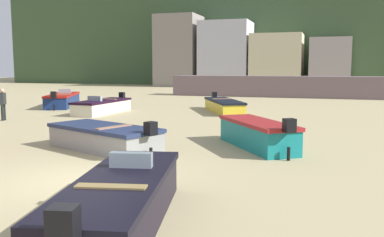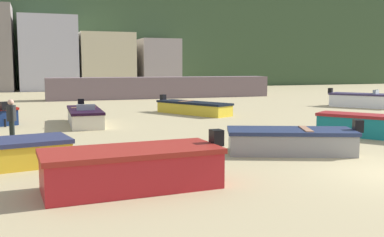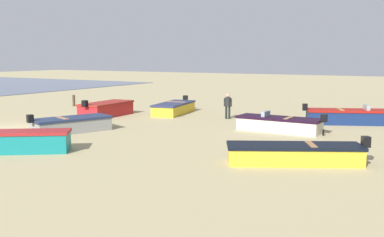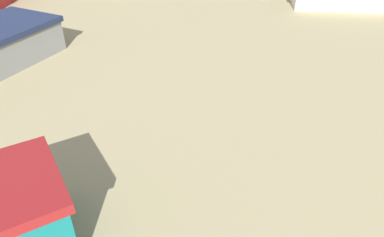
% 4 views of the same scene
% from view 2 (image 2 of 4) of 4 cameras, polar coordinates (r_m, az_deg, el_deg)
% --- Properties ---
extents(headland_hill, '(90.00, 32.00, 17.94)m').
position_cam_2_polar(headland_hill, '(75.81, -12.56, 11.14)').
color(headland_hill, '#374E30').
rests_on(headland_hill, ground).
extents(harbor_pier, '(20.04, 2.40, 1.88)m').
position_cam_2_polar(harbor_pier, '(40.52, -3.83, 3.96)').
color(harbor_pier, '#705D61').
rests_on(harbor_pier, ground).
extents(townhouse_centre, '(6.50, 6.59, 8.65)m').
position_cam_2_polar(townhouse_centre, '(56.35, -17.79, 7.86)').
color(townhouse_centre, '#B8B7C3').
rests_on(townhouse_centre, ground).
extents(townhouse_right, '(6.43, 6.89, 6.85)m').
position_cam_2_polar(townhouse_right, '(57.08, -10.94, 7.13)').
color(townhouse_right, beige).
rests_on(townhouse_right, ground).
extents(townhouse_far_right, '(4.82, 5.28, 6.23)m').
position_cam_2_polar(townhouse_far_right, '(57.61, -4.35, 6.91)').
color(townhouse_far_right, '#A39796').
rests_on(townhouse_far_right, ground).
extents(boat_white_2, '(4.03, 4.64, 1.27)m').
position_cam_2_polar(boat_white_2, '(33.38, 21.00, 2.19)').
color(boat_white_2, white).
rests_on(boat_white_2, ground).
extents(boat_yellow_3, '(3.55, 5.08, 1.06)m').
position_cam_2_polar(boat_yellow_3, '(26.62, 0.16, 1.37)').
color(boat_yellow_3, gold).
rests_on(boat_yellow_3, ground).
extents(boat_red_4, '(4.39, 1.96, 1.26)m').
position_cam_2_polar(boat_red_4, '(10.51, -7.61, -6.29)').
color(boat_red_4, '#B01D23').
rests_on(boat_red_4, ground).
extents(boat_cream_7, '(1.59, 4.77, 1.10)m').
position_cam_2_polar(boat_cream_7, '(22.40, -13.49, 0.26)').
color(boat_cream_7, beige).
rests_on(boat_cream_7, ground).
extents(boat_grey_8, '(4.39, 3.05, 1.11)m').
position_cam_2_polar(boat_grey_8, '(15.01, 12.44, -2.79)').
color(boat_grey_8, gray).
rests_on(boat_grey_8, ground).
extents(boat_teal_10, '(3.24, 3.88, 1.23)m').
position_cam_2_polar(boat_teal_10, '(19.28, 21.44, -0.84)').
color(boat_teal_10, '#137679').
rests_on(boat_teal_10, ground).
extents(beach_walker_distant, '(0.42, 0.53, 1.62)m').
position_cam_2_polar(beach_walker_distant, '(17.80, -21.97, 0.13)').
color(beach_walker_distant, black).
rests_on(beach_walker_distant, ground).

